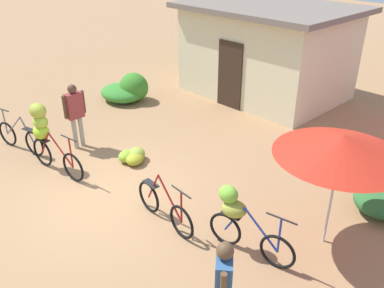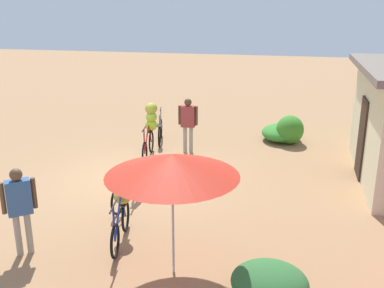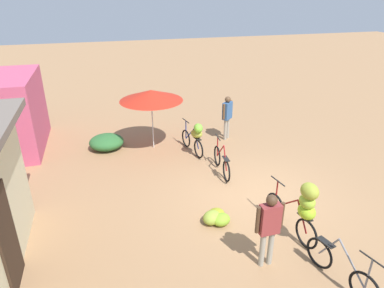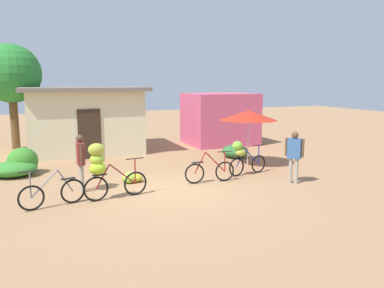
{
  "view_description": "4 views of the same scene",
  "coord_description": "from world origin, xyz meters",
  "px_view_note": "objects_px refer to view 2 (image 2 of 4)",
  "views": [
    {
      "loc": [
        6.14,
        -3.29,
        4.72
      ],
      "look_at": [
        1.26,
        1.36,
        1.23
      ],
      "focal_mm": 37.86,
      "sensor_mm": 36.0,
      "label": 1
    },
    {
      "loc": [
        9.79,
        3.86,
        4.17
      ],
      "look_at": [
        0.33,
        1.62,
        1.12
      ],
      "focal_mm": 41.21,
      "sensor_mm": 36.0,
      "label": 2
    },
    {
      "loc": [
        -7.05,
        3.68,
        5.09
      ],
      "look_at": [
        1.24,
        1.43,
        1.16
      ],
      "focal_mm": 32.37,
      "sensor_mm": 36.0,
      "label": 3
    },
    {
      "loc": [
        -3.2,
        -9.97,
        3.08
      ],
      "look_at": [
        1.25,
        1.34,
        1.08
      ],
      "focal_mm": 35.62,
      "sensor_mm": 36.0,
      "label": 4
    }
  ],
  "objects_px": {
    "market_umbrella": "(172,165)",
    "banana_pile_on_ground": "(193,167)",
    "person_vendor": "(20,203)",
    "bicycle_near_pile": "(150,125)",
    "bicycle_by_shop": "(122,204)",
    "bicycle_leftmost": "(160,132)",
    "bicycle_center_loaded": "(128,189)",
    "person_bystander": "(188,120)"
  },
  "relations": [
    {
      "from": "bicycle_near_pile",
      "to": "bicycle_center_loaded",
      "type": "relative_size",
      "value": 1.07
    },
    {
      "from": "market_umbrella",
      "to": "bicycle_leftmost",
      "type": "relative_size",
      "value": 1.29
    },
    {
      "from": "person_vendor",
      "to": "bicycle_leftmost",
      "type": "bearing_deg",
      "value": 177.35
    },
    {
      "from": "bicycle_leftmost",
      "to": "bicycle_near_pile",
      "type": "xyz_separation_m",
      "value": [
        1.26,
        0.11,
        0.56
      ]
    },
    {
      "from": "bicycle_leftmost",
      "to": "bicycle_by_shop",
      "type": "relative_size",
      "value": 1.04
    },
    {
      "from": "person_vendor",
      "to": "person_bystander",
      "type": "bearing_deg",
      "value": 166.8
    },
    {
      "from": "bicycle_center_loaded",
      "to": "banana_pile_on_ground",
      "type": "relative_size",
      "value": 2.1
    },
    {
      "from": "bicycle_by_shop",
      "to": "banana_pile_on_ground",
      "type": "bearing_deg",
      "value": 172.12
    },
    {
      "from": "bicycle_near_pile",
      "to": "person_vendor",
      "type": "xyz_separation_m",
      "value": [
        5.67,
        -0.43,
        0.07
      ]
    },
    {
      "from": "market_umbrella",
      "to": "banana_pile_on_ground",
      "type": "distance_m",
      "value": 4.89
    },
    {
      "from": "bicycle_by_shop",
      "to": "person_vendor",
      "type": "bearing_deg",
      "value": -56.29
    },
    {
      "from": "market_umbrella",
      "to": "person_bystander",
      "type": "xyz_separation_m",
      "value": [
        -6.05,
        -1.25,
        -0.87
      ]
    },
    {
      "from": "bicycle_near_pile",
      "to": "bicycle_by_shop",
      "type": "relative_size",
      "value": 1.12
    },
    {
      "from": "person_vendor",
      "to": "banana_pile_on_ground",
      "type": "bearing_deg",
      "value": 156.93
    },
    {
      "from": "market_umbrella",
      "to": "bicycle_center_loaded",
      "type": "height_order",
      "value": "market_umbrella"
    },
    {
      "from": "person_bystander",
      "to": "banana_pile_on_ground",
      "type": "bearing_deg",
      "value": 18.52
    },
    {
      "from": "bicycle_center_loaded",
      "to": "bicycle_by_shop",
      "type": "bearing_deg",
      "value": 17.51
    },
    {
      "from": "bicycle_near_pile",
      "to": "person_bystander",
      "type": "height_order",
      "value": "person_bystander"
    },
    {
      "from": "market_umbrella",
      "to": "person_vendor",
      "type": "distance_m",
      "value": 2.83
    },
    {
      "from": "market_umbrella",
      "to": "person_vendor",
      "type": "height_order",
      "value": "market_umbrella"
    },
    {
      "from": "person_bystander",
      "to": "bicycle_leftmost",
      "type": "bearing_deg",
      "value": -125.86
    },
    {
      "from": "bicycle_leftmost",
      "to": "bicycle_center_loaded",
      "type": "bearing_deg",
      "value": 8.64
    },
    {
      "from": "bicycle_center_loaded",
      "to": "person_bystander",
      "type": "relative_size",
      "value": 0.99
    },
    {
      "from": "bicycle_center_loaded",
      "to": "person_vendor",
      "type": "distance_m",
      "value": 2.62
    },
    {
      "from": "bicycle_center_loaded",
      "to": "person_vendor",
      "type": "relative_size",
      "value": 1.01
    },
    {
      "from": "bicycle_near_pile",
      "to": "person_bystander",
      "type": "relative_size",
      "value": 1.07
    },
    {
      "from": "bicycle_leftmost",
      "to": "person_vendor",
      "type": "xyz_separation_m",
      "value": [
        6.92,
        -0.32,
        0.62
      ]
    },
    {
      "from": "bicycle_center_loaded",
      "to": "bicycle_by_shop",
      "type": "relative_size",
      "value": 1.05
    },
    {
      "from": "bicycle_center_loaded",
      "to": "bicycle_leftmost",
      "type": "bearing_deg",
      "value": -171.36
    },
    {
      "from": "bicycle_near_pile",
      "to": "banana_pile_on_ground",
      "type": "relative_size",
      "value": 2.26
    },
    {
      "from": "market_umbrella",
      "to": "bicycle_leftmost",
      "type": "bearing_deg",
      "value": -160.97
    },
    {
      "from": "bicycle_leftmost",
      "to": "bicycle_center_loaded",
      "type": "xyz_separation_m",
      "value": [
        4.59,
        0.7,
        -0.0
      ]
    },
    {
      "from": "bicycle_center_loaded",
      "to": "person_vendor",
      "type": "xyz_separation_m",
      "value": [
        2.34,
        -1.02,
        0.62
      ]
    },
    {
      "from": "bicycle_near_pile",
      "to": "bicycle_by_shop",
      "type": "height_order",
      "value": "bicycle_near_pile"
    },
    {
      "from": "bicycle_leftmost",
      "to": "bicycle_near_pile",
      "type": "relative_size",
      "value": 0.92
    },
    {
      "from": "bicycle_leftmost",
      "to": "person_bystander",
      "type": "xyz_separation_m",
      "value": [
        0.81,
        1.11,
        0.64
      ]
    },
    {
      "from": "bicycle_leftmost",
      "to": "person_bystander",
      "type": "distance_m",
      "value": 1.52
    },
    {
      "from": "bicycle_center_loaded",
      "to": "market_umbrella",
      "type": "bearing_deg",
      "value": 36.28
    },
    {
      "from": "person_vendor",
      "to": "bicycle_center_loaded",
      "type": "bearing_deg",
      "value": 156.46
    },
    {
      "from": "banana_pile_on_ground",
      "to": "person_vendor",
      "type": "relative_size",
      "value": 0.48
    },
    {
      "from": "bicycle_near_pile",
      "to": "banana_pile_on_ground",
      "type": "bearing_deg",
      "value": 54.43
    },
    {
      "from": "market_umbrella",
      "to": "banana_pile_on_ground",
      "type": "bearing_deg",
      "value": -170.74
    }
  ]
}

